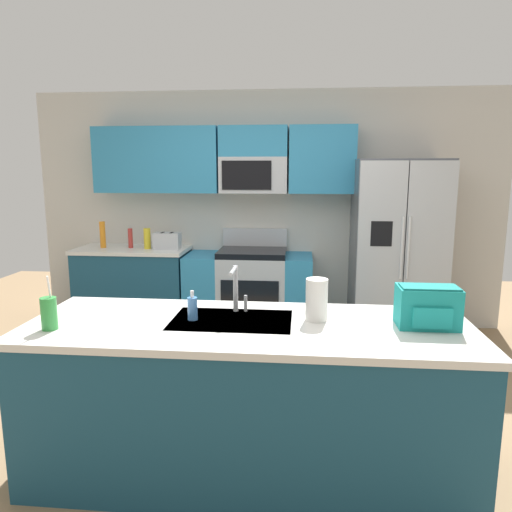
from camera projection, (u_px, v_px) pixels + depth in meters
name	position (u px, v px, depth m)	size (l,w,h in m)	color
ground_plane	(243.00, 411.00, 3.45)	(9.00, 9.00, 0.00)	#997A56
kitchen_wall_unit	(253.00, 195.00, 5.24)	(5.20, 0.43, 2.60)	beige
back_counter	(134.00, 287.00, 5.27)	(1.22, 0.63, 0.90)	navy
range_oven	(249.00, 291.00, 5.15)	(1.36, 0.61, 1.10)	#B7BABF
refrigerator	(397.00, 251.00, 4.85)	(0.90, 0.76, 1.85)	#4C4F54
island_counter	(248.00, 398.00, 2.70)	(2.48, 0.89, 0.90)	navy
toaster	(167.00, 241.00, 5.08)	(0.28, 0.16, 0.18)	#B7BABF
pepper_mill	(130.00, 238.00, 5.17)	(0.05, 0.05, 0.21)	#B2332D
bottle_yellow	(147.00, 239.00, 5.11)	(0.07, 0.07, 0.22)	yellow
bottle_orange	(103.00, 235.00, 5.18)	(0.06, 0.06, 0.29)	orange
sink_faucet	(236.00, 285.00, 2.79)	(0.08, 0.21, 0.28)	#B7BABF
drink_cup_green	(49.00, 313.00, 2.50)	(0.08, 0.08, 0.29)	green
soap_dispenser	(192.00, 308.00, 2.67)	(0.06, 0.06, 0.17)	#4C8CD8
paper_towel_roll	(317.00, 300.00, 2.65)	(0.12, 0.12, 0.24)	white
backpack	(428.00, 306.00, 2.54)	(0.32, 0.22, 0.23)	teal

